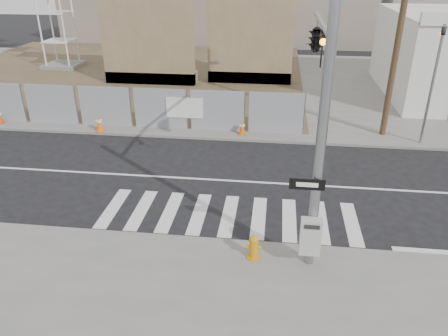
# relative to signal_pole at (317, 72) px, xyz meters

# --- Properties ---
(ground) EXTENTS (100.00, 100.00, 0.00)m
(ground) POSITION_rel_signal_pole_xyz_m (-2.49, 2.05, -4.78)
(ground) COLOR black
(ground) RESTS_ON ground
(sidewalk_far) EXTENTS (50.00, 20.00, 0.12)m
(sidewalk_far) POSITION_rel_signal_pole_xyz_m (-2.49, 16.05, -4.72)
(sidewalk_far) COLOR slate
(sidewalk_far) RESTS_ON ground
(signal_pole) EXTENTS (0.96, 5.87, 7.00)m
(signal_pole) POSITION_rel_signal_pole_xyz_m (0.00, 0.00, 0.00)
(signal_pole) COLOR gray
(signal_pole) RESTS_ON sidewalk_near
(far_signal_pole) EXTENTS (0.16, 0.20, 5.60)m
(far_signal_pole) POSITION_rel_signal_pole_xyz_m (5.51, 6.65, -1.30)
(far_signal_pole) COLOR gray
(far_signal_pole) RESTS_ON sidewalk_far
(chain_link_fence) EXTENTS (24.60, 0.04, 2.00)m
(chain_link_fence) POSITION_rel_signal_pole_xyz_m (-12.49, 7.05, -3.66)
(chain_link_fence) COLOR gray
(chain_link_fence) RESTS_ON sidewalk_far
(concrete_wall_left) EXTENTS (6.00, 1.30, 8.00)m
(concrete_wall_left) POSITION_rel_signal_pole_xyz_m (-9.49, 15.13, -1.40)
(concrete_wall_left) COLOR brown
(concrete_wall_left) RESTS_ON sidewalk_far
(concrete_wall_right) EXTENTS (5.50, 1.30, 8.00)m
(concrete_wall_right) POSITION_rel_signal_pole_xyz_m (-2.99, 16.13, -1.40)
(concrete_wall_right) COLOR brown
(concrete_wall_right) RESTS_ON sidewalk_far
(utility_pole_right) EXTENTS (1.60, 0.28, 10.00)m
(utility_pole_right) POSITION_rel_signal_pole_xyz_m (4.01, 7.55, 0.42)
(utility_pole_right) COLOR brown
(utility_pole_right) RESTS_ON sidewalk_far
(fire_hydrant) EXTENTS (0.45, 0.41, 0.73)m
(fire_hydrant) POSITION_rel_signal_pole_xyz_m (-1.54, -2.75, -4.30)
(fire_hydrant) COLOR #CB830B
(fire_hydrant) RESTS_ON sidewalk_near
(traffic_cone_c) EXTENTS (0.54, 0.54, 0.80)m
(traffic_cone_c) POSITION_rel_signal_pole_xyz_m (-9.58, 6.27, -4.27)
(traffic_cone_c) COLOR #F45F0C
(traffic_cone_c) RESTS_ON sidewalk_far
(traffic_cone_d) EXTENTS (0.39, 0.39, 0.69)m
(traffic_cone_d) POSITION_rel_signal_pole_xyz_m (-2.67, 6.68, -4.32)
(traffic_cone_d) COLOR #E4510C
(traffic_cone_d) RESTS_ON sidewalk_far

